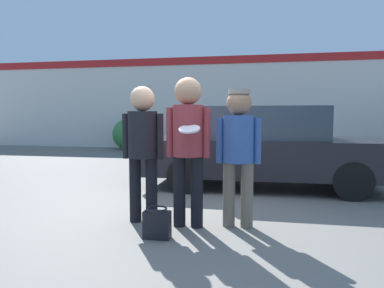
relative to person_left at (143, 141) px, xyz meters
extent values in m
plane|color=#66635E|center=(0.57, 0.26, -1.05)|extent=(56.00, 56.00, 0.00)
cube|color=silver|center=(0.57, 9.81, 0.82)|extent=(24.00, 0.18, 3.75)
cube|color=#B21E1E|center=(0.57, 9.70, 2.55)|extent=(24.00, 0.04, 0.30)
cylinder|color=black|center=(-0.11, 0.00, -0.63)|extent=(0.15, 0.15, 0.84)
cylinder|color=black|center=(0.11, 0.00, -0.63)|extent=(0.15, 0.15, 0.84)
cylinder|color=black|center=(0.00, 0.00, 0.08)|extent=(0.37, 0.37, 0.59)
cylinder|color=black|center=(-0.23, 0.00, 0.06)|extent=(0.09, 0.09, 0.58)
cylinder|color=black|center=(0.23, 0.00, 0.06)|extent=(0.09, 0.09, 0.58)
sphere|color=tan|center=(0.00, 0.00, 0.53)|extent=(0.31, 0.31, 0.31)
cylinder|color=black|center=(0.49, -0.08, -0.61)|extent=(0.15, 0.15, 0.88)
cylinder|color=black|center=(0.71, -0.08, -0.61)|extent=(0.15, 0.15, 0.88)
cylinder|color=maroon|center=(0.60, -0.08, 0.14)|extent=(0.37, 0.37, 0.62)
cylinder|color=maroon|center=(0.38, -0.08, 0.12)|extent=(0.09, 0.09, 0.60)
cylinder|color=maroon|center=(0.83, -0.08, 0.12)|extent=(0.09, 0.09, 0.60)
sphere|color=tan|center=(0.60, -0.08, 0.62)|extent=(0.33, 0.33, 0.33)
cylinder|color=silver|center=(0.67, -0.34, 0.17)|extent=(0.24, 0.24, 0.10)
cylinder|color=#665B4C|center=(1.10, 0.03, -0.65)|extent=(0.15, 0.15, 0.81)
cylinder|color=#665B4C|center=(1.32, 0.03, -0.65)|extent=(0.15, 0.15, 0.81)
cylinder|color=#2D4C8C|center=(1.21, 0.03, 0.04)|extent=(0.37, 0.37, 0.57)
cylinder|color=#2D4C8C|center=(0.98, 0.03, 0.02)|extent=(0.09, 0.09, 0.55)
cylinder|color=#2D4C8C|center=(1.44, 0.03, 0.02)|extent=(0.09, 0.09, 0.55)
sphere|color=#8C664C|center=(1.21, 0.03, 0.48)|extent=(0.30, 0.30, 0.30)
cylinder|color=gray|center=(1.21, 0.03, 0.61)|extent=(0.26, 0.26, 0.06)
cube|color=black|center=(1.58, 2.54, -0.45)|extent=(4.46, 1.87, 0.66)
cube|color=#28333D|center=(1.49, 2.54, 0.19)|extent=(2.32, 1.60, 0.60)
cylinder|color=black|center=(2.96, 3.38, -0.73)|extent=(0.64, 0.22, 0.64)
cylinder|color=black|center=(2.96, 1.71, -0.73)|extent=(0.64, 0.22, 0.64)
cylinder|color=black|center=(0.19, 3.38, -0.73)|extent=(0.64, 0.22, 0.64)
cylinder|color=black|center=(0.19, 1.71, -0.73)|extent=(0.64, 0.22, 0.64)
sphere|color=#387A3D|center=(-3.73, 8.99, -0.42)|extent=(1.25, 1.25, 1.25)
cube|color=black|center=(0.35, -0.55, -0.90)|extent=(0.30, 0.14, 0.31)
torus|color=black|center=(0.35, -0.55, -0.71)|extent=(0.23, 0.23, 0.02)
camera|label=1|loc=(1.43, -4.15, 0.32)|focal=32.00mm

